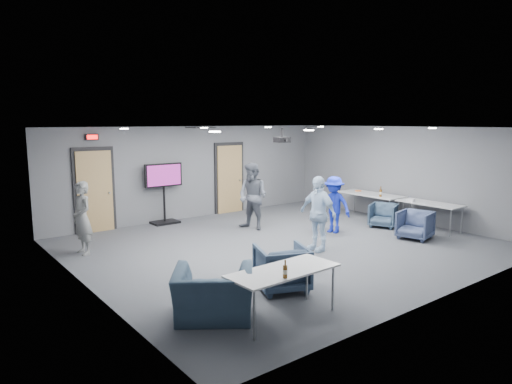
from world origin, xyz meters
TOP-DOWN VIEW (x-y plane):
  - floor at (0.00, 0.00)m, footprint 9.00×9.00m
  - ceiling at (0.00, 0.00)m, footprint 9.00×9.00m
  - wall_back at (0.00, 4.00)m, footprint 9.00×0.02m
  - wall_front at (0.00, -4.00)m, footprint 9.00×0.02m
  - wall_left at (-4.50, 0.00)m, footprint 0.02×8.00m
  - wall_right at (4.50, 0.00)m, footprint 0.02×8.00m
  - door_left at (-3.00, 3.95)m, footprint 1.06×0.17m
  - door_right at (1.20, 3.95)m, footprint 1.06×0.17m
  - exit_sign at (-3.00, 3.93)m, footprint 0.32×0.08m
  - hvac_diffuser at (-0.50, 2.80)m, footprint 0.60×0.60m
  - downlights at (0.00, 0.00)m, footprint 6.18×3.78m
  - person_a at (-3.90, 2.10)m, footprint 0.45×0.62m
  - person_b at (0.38, 1.68)m, footprint 0.88×1.01m
  - person_c at (0.30, -0.79)m, footprint 0.47×1.00m
  - person_d at (1.80, 0.11)m, footprint 0.74×1.04m
  - chair_right_b at (3.35, -0.29)m, footprint 0.92×0.91m
  - chair_right_c at (2.90, -1.55)m, footprint 0.92×0.90m
  - chair_front_a at (-1.90, -2.13)m, footprint 1.08×1.10m
  - chair_front_b at (-3.45, -2.40)m, footprint 1.50×1.46m
  - table_right_a at (4.00, 0.66)m, footprint 0.81×1.94m
  - table_right_b at (4.00, -1.24)m, footprint 0.69×1.66m
  - table_front_left at (-2.63, -3.00)m, footprint 1.71×0.75m
  - bottle_front at (-2.84, -3.28)m, footprint 0.07×0.07m
  - bottle_right at (3.78, 0.16)m, footprint 0.08×0.08m
  - snack_box at (4.06, 1.20)m, footprint 0.19×0.17m
  - wrapper at (3.84, -0.78)m, footprint 0.30×0.25m
  - tv_stand at (-1.15, 3.75)m, footprint 1.10×0.53m
  - projector at (0.49, 0.64)m, footprint 0.37×0.34m

SIDE VIEW (x-z plane):
  - floor at x=0.00m, z-range 0.00..0.00m
  - chair_right_b at x=3.35m, z-range 0.00..0.64m
  - chair_right_c at x=2.90m, z-range 0.00..0.69m
  - chair_front_b at x=-3.45m, z-range 0.00..0.74m
  - chair_front_a at x=-1.90m, z-range 0.00..0.77m
  - table_right_b at x=4.00m, z-range 0.32..1.05m
  - table_front_left at x=-2.63m, z-range 0.32..1.05m
  - table_right_a at x=4.00m, z-range 0.32..1.05m
  - person_d at x=1.80m, z-range 0.00..1.46m
  - snack_box at x=4.06m, z-range 0.73..0.77m
  - wrapper at x=3.84m, z-range 0.73..0.79m
  - person_a at x=-3.90m, z-range 0.00..1.58m
  - bottle_front at x=-2.84m, z-range 0.70..0.95m
  - person_c at x=0.30m, z-range 0.00..1.67m
  - bottle_right at x=3.78m, z-range 0.69..0.99m
  - person_b at x=0.38m, z-range 0.00..1.77m
  - tv_stand at x=-1.15m, z-range 0.11..1.81m
  - door_left at x=-3.00m, z-range -0.05..2.19m
  - door_right at x=1.20m, z-range -0.05..2.19m
  - wall_back at x=0.00m, z-range 0.00..2.70m
  - wall_front at x=0.00m, z-range 0.00..2.70m
  - wall_left at x=-4.50m, z-range 0.00..2.70m
  - wall_right at x=4.50m, z-range 0.00..2.70m
  - projector at x=0.49m, z-range 2.23..2.58m
  - exit_sign at x=-3.00m, z-range 2.37..2.53m
  - downlights at x=0.00m, z-range 2.67..2.69m
  - hvac_diffuser at x=-0.50m, z-range 2.67..2.70m
  - ceiling at x=0.00m, z-range 2.70..2.70m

